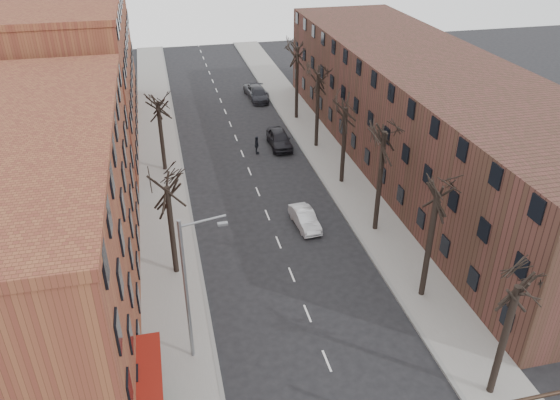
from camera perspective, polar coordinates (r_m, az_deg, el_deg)
sidewalk_left at (r=52.83m, az=-12.38°, el=3.56°), size 4.00×90.00×0.15m
sidewalk_right at (r=55.04m, az=4.49°, el=5.29°), size 4.00×90.00×0.15m
building_left_near at (r=33.49m, az=-25.84°, el=-3.68°), size 12.00×26.00×12.00m
building_left_far at (r=59.46m, az=-21.33°, el=12.38°), size 12.00×28.00×14.00m
building_right at (r=51.86m, az=14.93°, el=8.69°), size 12.00×50.00×10.00m
tree_right_a at (r=32.02m, az=21.02°, el=-18.25°), size 5.20×5.20×10.00m
tree_right_b at (r=36.83m, az=14.51°, el=-9.63°), size 5.20×5.20×10.80m
tree_right_c at (r=42.61m, az=9.87°, el=-3.08°), size 5.20×5.20×11.60m
tree_right_d at (r=49.01m, az=6.42°, el=1.85°), size 5.20×5.20×10.00m
tree_right_e at (r=55.83m, az=3.79°, el=5.60°), size 5.20×5.20×10.80m
tree_right_f at (r=62.93m, az=1.71°, el=8.52°), size 5.20×5.20×11.60m
tree_left_a at (r=38.23m, az=-10.74°, el=-7.46°), size 5.20×5.20×9.50m
tree_left_b at (r=51.95m, az=-11.88°, el=3.06°), size 5.20×5.20×9.50m
streetlight at (r=28.83m, az=-9.49°, el=-8.82°), size 2.45×0.22×9.03m
silver_sedan at (r=42.12m, az=2.61°, el=-1.96°), size 1.75×4.17×1.34m
parked_car_near at (r=55.34m, az=-0.07°, el=6.42°), size 2.08×5.07×1.72m
parked_car_mid at (r=68.54m, az=-2.23°, el=10.95°), size 2.34×5.05×1.43m
parked_car_far at (r=69.88m, az=-2.50°, el=11.30°), size 2.74×5.13×1.37m
pedestrian_crossing at (r=53.79m, az=-2.45°, el=5.74°), size 0.66×1.14×1.83m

